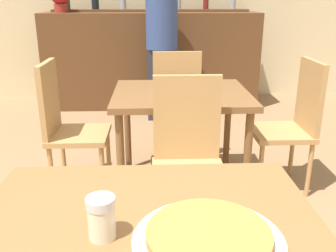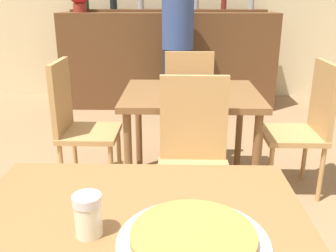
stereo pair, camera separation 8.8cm
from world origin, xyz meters
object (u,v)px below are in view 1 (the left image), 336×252
at_px(chair_far_side_back, 176,99).
at_px(chair_far_side_left, 66,122).
at_px(pizza_tray, 208,237).
at_px(cheese_shaker, 101,217).
at_px(person_standing, 162,39).
at_px(chair_far_side_front, 188,151).
at_px(chair_far_side_right, 294,119).

relative_size(chair_far_side_back, chair_far_side_left, 1.00).
distance_m(pizza_tray, cheese_shaker, 0.27).
height_order(pizza_tray, cheese_shaker, cheese_shaker).
relative_size(chair_far_side_left, person_standing, 0.56).
distance_m(chair_far_side_back, chair_far_side_left, 0.96).
xyz_separation_m(chair_far_side_front, person_standing, (-0.09, 2.20, 0.38)).
bearing_deg(pizza_tray, cheese_shaker, 172.36).
bearing_deg(person_standing, pizza_tray, -89.33).
bearing_deg(pizza_tray, person_standing, 90.67).
bearing_deg(chair_far_side_right, cheese_shaker, -34.32).
distance_m(chair_far_side_right, person_standing, 1.91).
height_order(pizza_tray, person_standing, person_standing).
relative_size(pizza_tray, person_standing, 0.23).
distance_m(chair_far_side_right, pizza_tray, 1.89).
bearing_deg(chair_far_side_front, person_standing, 92.39).
bearing_deg(chair_far_side_left, chair_far_side_front, -124.74).
bearing_deg(chair_far_side_right, chair_far_side_front, -55.26).
relative_size(chair_far_side_front, chair_far_side_back, 1.00).
bearing_deg(pizza_tray, chair_far_side_left, 113.91).
bearing_deg(pizza_tray, chair_far_side_front, 87.28).
xyz_separation_m(chair_far_side_back, cheese_shaker, (-0.32, -2.18, 0.29)).
distance_m(chair_far_side_front, cheese_shaker, 1.16).
height_order(chair_far_side_back, chair_far_side_right, same).
bearing_deg(person_standing, chair_far_side_front, -87.61).
xyz_separation_m(chair_far_side_right, cheese_shaker, (-1.11, -1.63, 0.29)).
height_order(cheese_shaker, person_standing, person_standing).
xyz_separation_m(chair_far_side_back, chair_far_side_left, (-0.79, -0.55, 0.00)).
distance_m(chair_far_side_front, chair_far_side_back, 1.10).
bearing_deg(pizza_tray, chair_far_side_right, 63.12).
distance_m(chair_far_side_back, pizza_tray, 2.23).
xyz_separation_m(chair_far_side_left, person_standing, (0.70, 1.65, 0.38)).
bearing_deg(chair_far_side_back, chair_far_side_right, 145.26).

